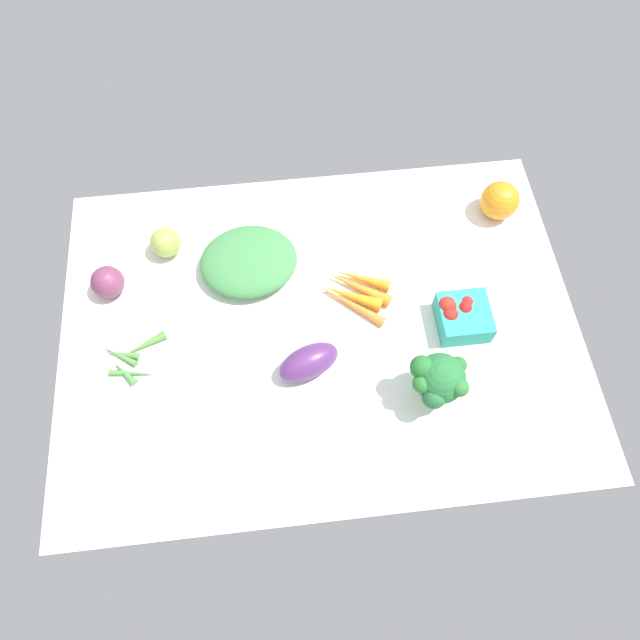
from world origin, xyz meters
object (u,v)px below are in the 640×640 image
(red_onion_near_basket, at_px, (108,282))
(berry_basket, at_px, (461,315))
(broccoli_head, at_px, (438,380))
(leafy_greens_clump, at_px, (249,261))
(okra_pile, at_px, (131,357))
(carrot_bunch, at_px, (355,291))
(eggplant, at_px, (309,362))
(heirloom_tomato_orange, at_px, (500,201))
(heirloom_tomato_green, at_px, (166,242))

(red_onion_near_basket, bearing_deg, berry_basket, 167.57)
(broccoli_head, bearing_deg, leafy_greens_clump, -44.44)
(broccoli_head, relative_size, okra_pile, 0.90)
(broccoli_head, xyz_separation_m, carrot_bunch, (0.11, -0.23, -0.07))
(eggplant, relative_size, okra_pile, 0.89)
(leafy_greens_clump, xyz_separation_m, carrot_bunch, (-0.21, 0.09, -0.02))
(heirloom_tomato_orange, xyz_separation_m, okra_pile, (0.80, 0.27, -0.03))
(okra_pile, bearing_deg, carrot_bunch, -168.15)
(heirloom_tomato_orange, distance_m, carrot_bunch, 0.38)
(berry_basket, distance_m, heirloom_tomato_green, 0.63)
(heirloom_tomato_green, relative_size, okra_pile, 0.48)
(carrot_bunch, height_order, red_onion_near_basket, red_onion_near_basket)
(carrot_bunch, bearing_deg, red_onion_near_basket, -7.51)
(heirloom_tomato_green, bearing_deg, heirloom_tomato_orange, -178.26)
(leafy_greens_clump, xyz_separation_m, heirloom_tomato_green, (0.17, -0.06, 0.00))
(heirloom_tomato_green, bearing_deg, okra_pile, 73.85)
(heirloom_tomato_orange, height_order, carrot_bunch, heirloom_tomato_orange)
(carrot_bunch, bearing_deg, heirloom_tomato_green, -21.52)
(red_onion_near_basket, bearing_deg, okra_pile, 105.56)
(carrot_bunch, distance_m, heirloom_tomato_green, 0.41)
(heirloom_tomato_orange, bearing_deg, heirloom_tomato_green, 1.74)
(carrot_bunch, bearing_deg, heirloom_tomato_orange, -153.06)
(heirloom_tomato_orange, bearing_deg, red_onion_near_basket, 7.28)
(berry_basket, distance_m, eggplant, 0.32)
(eggplant, xyz_separation_m, carrot_bunch, (-0.11, -0.15, -0.02))
(heirloom_tomato_orange, xyz_separation_m, carrot_bunch, (0.34, 0.17, -0.03))
(heirloom_tomato_orange, bearing_deg, leafy_greens_clump, 8.80)
(berry_basket, height_order, broccoli_head, broccoli_head)
(heirloom_tomato_orange, distance_m, broccoli_head, 0.47)
(heirloom_tomato_orange, bearing_deg, broccoli_head, 60.86)
(heirloom_tomato_green, xyz_separation_m, okra_pile, (0.07, 0.25, -0.02))
(leafy_greens_clump, height_order, okra_pile, leafy_greens_clump)
(okra_pile, distance_m, red_onion_near_basket, 0.17)
(eggplant, distance_m, leafy_greens_clump, 0.26)
(leafy_greens_clump, bearing_deg, okra_pile, 37.02)
(berry_basket, bearing_deg, heirloom_tomato_orange, -118.48)
(leafy_greens_clump, bearing_deg, carrot_bunch, 157.59)
(eggplant, height_order, okra_pile, eggplant)
(eggplant, distance_m, carrot_bunch, 0.19)
(heirloom_tomato_green, distance_m, red_onion_near_basket, 0.14)
(berry_basket, distance_m, red_onion_near_basket, 0.72)
(berry_basket, bearing_deg, eggplant, 11.98)
(carrot_bunch, xyz_separation_m, okra_pile, (0.46, 0.10, -0.00))
(heirloom_tomato_orange, bearing_deg, berry_basket, 61.52)
(berry_basket, relative_size, heirloom_tomato_green, 1.53)
(carrot_bunch, height_order, heirloom_tomato_green, heirloom_tomato_green)
(broccoli_head, relative_size, carrot_bunch, 0.75)
(heirloom_tomato_green, bearing_deg, red_onion_near_basket, 36.26)
(eggplant, distance_m, okra_pile, 0.35)
(leafy_greens_clump, bearing_deg, broccoli_head, 135.56)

